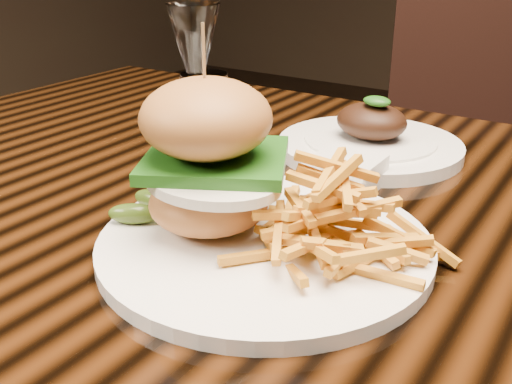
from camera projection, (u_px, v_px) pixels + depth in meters
The scene contains 7 objects.
dining_table at pixel (358, 272), 0.70m from camera, with size 1.60×0.90×0.75m.
burger_plate at pixel (261, 196), 0.57m from camera, with size 0.33×0.33×0.22m.
ramekin at pixel (346, 172), 0.74m from camera, with size 0.08×0.08×0.04m, color white.
wine_glass at pixel (195, 43), 0.83m from camera, with size 0.07×0.07×0.20m.
water_tumbler at pixel (205, 105), 0.91m from camera, with size 0.07×0.07×0.10m, color white.
far_dish at pixel (370, 142), 0.85m from camera, with size 0.26×0.26×0.09m.
chair_far at pixel (479, 155), 1.47m from camera, with size 0.60×0.60×0.95m.
Camera 1 is at (0.23, -0.57, 1.04)m, focal length 42.00 mm.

